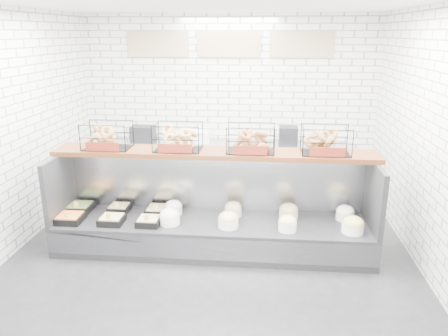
# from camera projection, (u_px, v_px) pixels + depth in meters

# --- Properties ---
(ground) EXTENTS (5.50, 5.50, 0.00)m
(ground) POSITION_uv_depth(u_px,v_px,m) (210.00, 260.00, 5.39)
(ground) COLOR black
(ground) RESTS_ON ground
(room_shell) EXTENTS (5.02, 5.51, 3.01)m
(room_shell) POSITION_uv_depth(u_px,v_px,m) (214.00, 86.00, 5.35)
(room_shell) COLOR white
(room_shell) RESTS_ON ground
(display_case) EXTENTS (4.00, 0.90, 1.20)m
(display_case) POSITION_uv_depth(u_px,v_px,m) (213.00, 224.00, 5.62)
(display_case) COLOR black
(display_case) RESTS_ON ground
(bagel_shelf) EXTENTS (4.10, 0.50, 0.40)m
(bagel_shelf) POSITION_uv_depth(u_px,v_px,m) (214.00, 142.00, 5.48)
(bagel_shelf) COLOR #441F0E
(bagel_shelf) RESTS_ON display_case
(prep_counter) EXTENTS (4.00, 0.60, 1.20)m
(prep_counter) POSITION_uv_depth(u_px,v_px,m) (226.00, 166.00, 7.56)
(prep_counter) COLOR #93969B
(prep_counter) RESTS_ON ground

